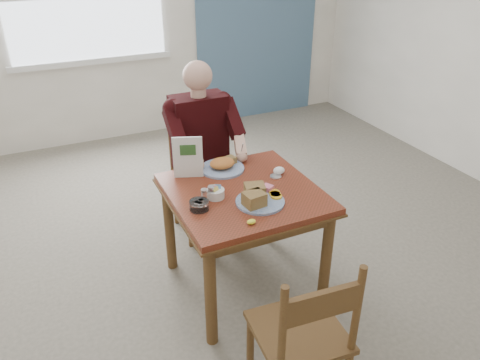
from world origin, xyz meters
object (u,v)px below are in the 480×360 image
table (244,205)px  far_plate (223,165)px  diner (203,140)px  chair_far (200,175)px  chair_near (303,337)px  near_plate (258,197)px

table → far_plate: far_plate is taller
diner → far_plate: diner is taller
chair_far → chair_near: same height
table → near_plate: near_plate is taller
diner → far_plate: bearing=-90.8°
chair_far → near_plate: (0.01, -0.97, 0.31)m
table → chair_near: (-0.14, -0.96, -0.16)m
far_plate → diner: bearing=89.2°
chair_far → chair_near: bearing=-94.6°
chair_near → far_plate: bearing=84.0°
chair_near → near_plate: 0.86m
table → chair_near: size_ratio=0.97×
table → near_plate: 0.23m
diner → far_plate: size_ratio=3.85×
table → near_plate: (0.01, -0.17, 0.15)m
chair_far → near_plate: chair_far is taller
chair_far → far_plate: (-0.01, -0.48, 0.30)m
diner → far_plate: 0.39m
chair_far → diner: size_ratio=0.69×
chair_far → far_plate: size_ratio=2.64×
chair_near → chair_far: bearing=85.4°
near_plate → far_plate: (-0.02, 0.49, -0.01)m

